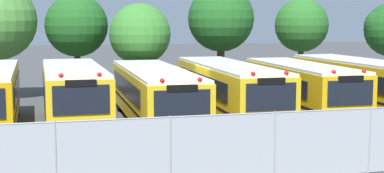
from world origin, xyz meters
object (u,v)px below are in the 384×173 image
at_px(school_bus_1, 73,93).
at_px(tree_4, 221,20).
at_px(school_bus_5, 367,85).
at_px(tree_5, 303,26).
at_px(tree_2, 77,24).
at_px(school_bus_4, 301,88).
at_px(tree_3, 142,35).
at_px(school_bus_2, 154,93).
at_px(school_bus_3, 228,89).

xyz_separation_m(school_bus_1, tree_4, (9.25, 8.46, 3.13)).
xyz_separation_m(school_bus_5, tree_5, (1.28, 9.97, 2.76)).
height_order(tree_2, tree_5, tree_2).
bearing_deg(school_bus_4, tree_3, -49.62).
height_order(school_bus_5, tree_2, tree_2).
relative_size(school_bus_2, school_bus_5, 0.98).
xyz_separation_m(school_bus_3, tree_4, (2.34, 8.71, 3.14)).
height_order(school_bus_2, school_bus_4, school_bus_4).
bearing_deg(tree_2, tree_3, -31.89).
distance_m(school_bus_4, tree_5, 11.55).
distance_m(school_bus_1, tree_4, 12.92).
height_order(school_bus_2, tree_5, tree_5).
relative_size(school_bus_1, school_bus_5, 0.84).
height_order(school_bus_1, tree_5, tree_5).
bearing_deg(school_bus_4, school_bus_3, 0.59).
bearing_deg(school_bus_3, tree_4, -104.37).
height_order(school_bus_3, tree_5, tree_5).
relative_size(school_bus_5, tree_3, 2.09).
height_order(school_bus_3, tree_3, tree_3).
bearing_deg(tree_2, school_bus_2, -73.87).
bearing_deg(tree_3, school_bus_2, -95.28).
xyz_separation_m(school_bus_2, tree_3, (0.69, 7.51, 2.36)).
bearing_deg(school_bus_5, school_bus_2, -2.05).
bearing_deg(school_bus_3, tree_5, -129.25).
xyz_separation_m(school_bus_4, tree_3, (-6.30, 7.70, 2.32)).
distance_m(school_bus_3, tree_2, 11.98).
distance_m(school_bus_2, school_bus_5, 10.54).
relative_size(school_bus_5, tree_5, 1.93).
distance_m(school_bus_2, tree_3, 7.90).
height_order(school_bus_1, tree_2, tree_2).
bearing_deg(tree_4, tree_5, 12.62).
height_order(school_bus_3, school_bus_4, school_bus_3).
height_order(school_bus_4, tree_4, tree_4).
bearing_deg(tree_3, school_bus_3, -70.65).
bearing_deg(tree_4, tree_2, 172.42).
distance_m(tree_2, tree_4, 8.61).
bearing_deg(school_bus_4, tree_2, -44.14).
relative_size(school_bus_1, tree_3, 1.75).
distance_m(tree_3, tree_4, 5.21).
relative_size(school_bus_1, school_bus_2, 0.86).
distance_m(school_bus_4, tree_4, 9.39).
height_order(school_bus_1, school_bus_3, school_bus_1).
distance_m(school_bus_4, tree_2, 14.21).
xyz_separation_m(school_bus_3, school_bus_4, (3.61, -0.03, -0.04)).
bearing_deg(tree_3, school_bus_4, -50.73).
height_order(tree_3, tree_5, tree_5).
xyz_separation_m(school_bus_5, tree_2, (-13.34, 9.74, 2.88)).
height_order(school_bus_1, school_bus_4, school_bus_1).
relative_size(school_bus_3, tree_2, 1.77).
distance_m(school_bus_4, school_bus_5, 3.55).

